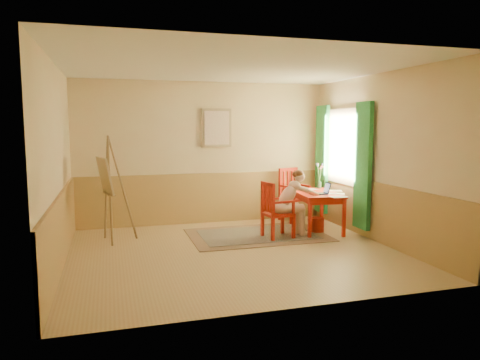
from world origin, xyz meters
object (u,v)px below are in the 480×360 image
object	(u,v)px
chair_back	(293,194)
laptop	(321,192)
easel	(107,179)
table	(316,197)
chair_left	(275,210)
figure	(291,200)

from	to	relation	value
chair_back	laptop	xyz separation A→B (m)	(0.02, -1.22, 0.23)
chair_back	easel	bearing A→B (deg)	-168.22
laptop	table	bearing A→B (deg)	84.11
laptop	chair_back	bearing A→B (deg)	91.04
chair_back	laptop	bearing A→B (deg)	-88.96
chair_left	figure	xyz separation A→B (m)	(0.31, 0.05, 0.16)
chair_back	figure	xyz separation A→B (m)	(-0.58, -1.28, 0.11)
chair_left	figure	distance (m)	0.35
chair_left	figure	size ratio (longest dim) A/B	0.84
chair_left	laptop	xyz separation A→B (m)	(0.91, 0.10, 0.27)
table	chair_back	size ratio (longest dim) A/B	1.18
chair_back	chair_left	bearing A→B (deg)	-123.99
laptop	easel	xyz separation A→B (m)	(-3.68, 0.46, 0.29)
table	chair_back	distance (m)	0.99
chair_left	chair_back	bearing A→B (deg)	56.01
table	laptop	xyz separation A→B (m)	(-0.02, -0.24, 0.13)
chair_back	figure	bearing A→B (deg)	-114.31
chair_left	laptop	bearing A→B (deg)	6.20
chair_left	chair_back	world-z (taller)	chair_back
chair_back	easel	size ratio (longest dim) A/B	0.60
easel	table	bearing A→B (deg)	-3.40
figure	easel	world-z (taller)	easel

